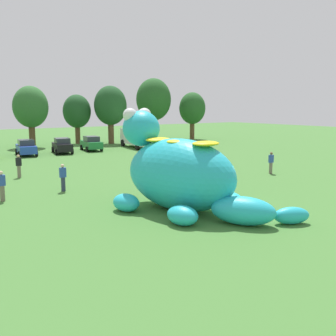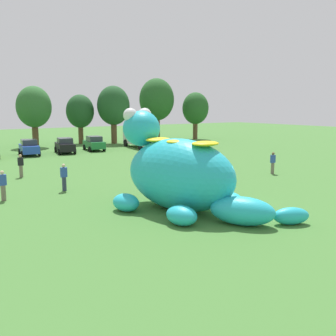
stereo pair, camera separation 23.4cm
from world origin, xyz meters
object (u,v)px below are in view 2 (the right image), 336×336
(car_blue, at_px, (29,147))
(spectator_far_side, at_px, (64,177))
(spectator_near_inflatable, at_px, (3,186))
(giant_inflatable_creature, at_px, (180,173))
(box_truck, at_px, (140,135))
(spectator_mid_field, at_px, (273,163))
(spectator_by_cars, at_px, (21,166))
(car_black, at_px, (65,145))
(car_green, at_px, (94,143))

(car_blue, relative_size, spectator_far_side, 2.51)
(car_blue, xyz_separation_m, spectator_near_inflatable, (-6.59, -19.84, -0.01))
(giant_inflatable_creature, xyz_separation_m, box_truck, (13.37, 26.81, -0.28))
(spectator_mid_field, relative_size, spectator_by_cars, 1.00)
(box_truck, height_order, spectator_mid_field, box_truck)
(car_black, distance_m, spectator_by_cars, 14.96)
(car_blue, height_order, car_black, same)
(spectator_near_inflatable, xyz_separation_m, spectator_by_cars, (2.63, 6.93, 0.00))
(spectator_mid_field, bearing_deg, spectator_far_side, 168.23)
(car_black, xyz_separation_m, car_green, (3.77, 0.57, 0.00))
(spectator_near_inflatable, relative_size, spectator_far_side, 1.00)
(giant_inflatable_creature, xyz_separation_m, spectator_near_inflatable, (-7.01, 7.05, -1.03))
(spectator_by_cars, bearing_deg, box_truck, 35.85)
(giant_inflatable_creature, relative_size, spectator_by_cars, 5.53)
(giant_inflatable_creature, distance_m, car_black, 26.96)
(car_blue, distance_m, spectator_near_inflatable, 20.91)
(car_green, distance_m, spectator_far_side, 22.35)
(car_black, bearing_deg, spectator_mid_field, -68.72)
(car_blue, distance_m, spectator_mid_field, 25.81)
(car_black, distance_m, spectator_mid_field, 23.98)
(spectator_mid_field, bearing_deg, car_blue, 119.23)
(giant_inflatable_creature, height_order, car_blue, giant_inflatable_creature)
(car_green, height_order, spectator_near_inflatable, car_green)
(car_blue, bearing_deg, spectator_by_cars, -107.08)
(giant_inflatable_creature, height_order, car_green, giant_inflatable_creature)
(spectator_by_cars, bearing_deg, car_green, 48.81)
(car_black, bearing_deg, box_truck, 0.61)
(spectator_near_inflatable, bearing_deg, car_black, 61.91)
(car_green, height_order, spectator_mid_field, car_green)
(car_green, xyz_separation_m, spectator_by_cars, (-11.63, -13.29, -0.01))
(car_blue, relative_size, spectator_near_inflatable, 2.51)
(car_black, bearing_deg, giant_inflatable_creature, -97.44)
(giant_inflatable_creature, height_order, spectator_mid_field, giant_inflatable_creature)
(spectator_far_side, bearing_deg, spectator_near_inflatable, -171.44)
(car_blue, height_order, car_green, same)
(giant_inflatable_creature, bearing_deg, box_truck, 63.49)
(giant_inflatable_creature, distance_m, car_green, 28.25)
(spectator_near_inflatable, relative_size, spectator_by_cars, 1.00)
(car_green, distance_m, box_truck, 6.18)
(giant_inflatable_creature, bearing_deg, car_black, 82.56)
(car_green, xyz_separation_m, spectator_mid_field, (4.93, -22.91, -0.01))
(car_green, relative_size, spectator_mid_field, 2.51)
(spectator_mid_field, distance_m, spectator_by_cars, 19.16)
(box_truck, distance_m, spectator_by_cars, 21.91)
(car_blue, bearing_deg, giant_inflatable_creature, -89.12)
(car_black, bearing_deg, car_blue, 177.35)
(car_black, bearing_deg, spectator_near_inflatable, -118.09)
(giant_inflatable_creature, xyz_separation_m, car_black, (3.49, 26.71, -1.02))
(spectator_near_inflatable, height_order, spectator_far_side, same)
(car_black, xyz_separation_m, spectator_mid_field, (8.70, -22.34, -0.01))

